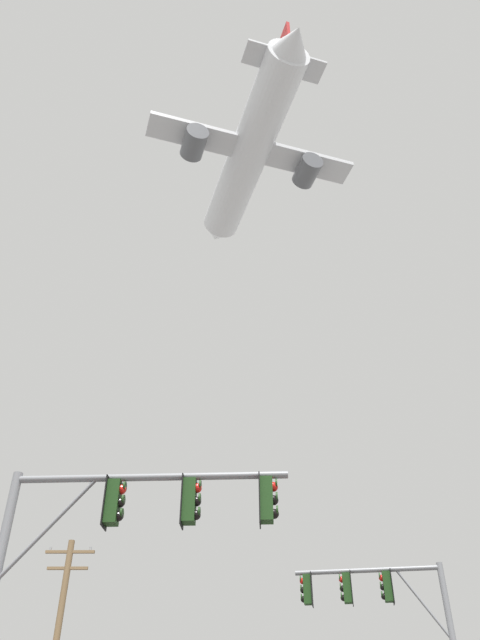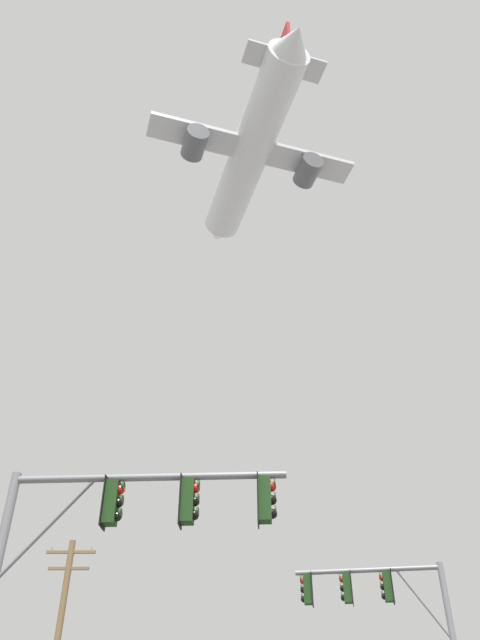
% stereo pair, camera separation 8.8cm
% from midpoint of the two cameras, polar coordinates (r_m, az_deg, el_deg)
% --- Properties ---
extents(signal_pole_near, '(5.85, 0.60, 6.30)m').
position_cam_midpoint_polar(signal_pole_near, '(13.22, -11.44, -19.33)').
color(signal_pole_near, slate).
rests_on(signal_pole_near, ground).
extents(signal_pole_far, '(4.74, 0.98, 6.53)m').
position_cam_midpoint_polar(signal_pole_far, '(21.94, 13.79, -25.06)').
color(signal_pole_far, slate).
rests_on(signal_pole_far, ground).
extents(airplane, '(16.27, 21.06, 5.82)m').
position_cam_midpoint_polar(airplane, '(50.37, 1.04, 15.36)').
color(airplane, white).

